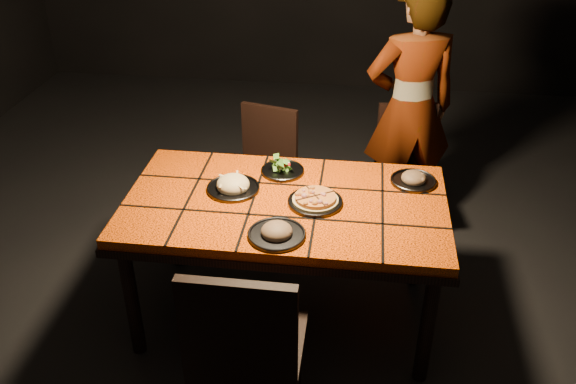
# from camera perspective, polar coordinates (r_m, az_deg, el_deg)

# --- Properties ---
(room_shell) EXTENTS (6.04, 7.04, 3.08)m
(room_shell) POSITION_cam_1_polar(r_m,az_deg,el_deg) (2.71, -0.28, 12.79)
(room_shell) COLOR black
(room_shell) RESTS_ON ground
(dining_table) EXTENTS (1.62, 0.92, 0.75)m
(dining_table) POSITION_cam_1_polar(r_m,az_deg,el_deg) (3.08, -0.24, -2.02)
(dining_table) COLOR #F05107
(dining_table) RESTS_ON ground
(chair_near) EXTENTS (0.45, 0.45, 0.99)m
(chair_near) POSITION_cam_1_polar(r_m,az_deg,el_deg) (2.52, -4.01, -14.25)
(chair_near) COLOR black
(chair_near) RESTS_ON ground
(chair_far_left) EXTENTS (0.46, 0.46, 0.84)m
(chair_far_left) POSITION_cam_1_polar(r_m,az_deg,el_deg) (3.93, -2.23, 2.69)
(chair_far_left) COLOR black
(chair_far_left) RESTS_ON ground
(chair_far_right) EXTENTS (0.43, 0.43, 0.84)m
(chair_far_right) POSITION_cam_1_polar(r_m,az_deg,el_deg) (4.03, 10.99, 2.92)
(chair_far_right) COLOR black
(chair_far_right) RESTS_ON ground
(diner) EXTENTS (0.68, 0.54, 1.63)m
(diner) POSITION_cam_1_polar(r_m,az_deg,el_deg) (3.95, 11.34, 7.60)
(diner) COLOR brown
(diner) RESTS_ON ground
(plate_pizza) EXTENTS (0.31, 0.31, 0.04)m
(plate_pizza) POSITION_cam_1_polar(r_m,az_deg,el_deg) (3.00, 2.57, -0.78)
(plate_pizza) COLOR #343439
(plate_pizza) RESTS_ON dining_table
(plate_pasta) EXTENTS (0.27, 0.27, 0.09)m
(plate_pasta) POSITION_cam_1_polar(r_m,az_deg,el_deg) (3.12, -5.16, 0.59)
(plate_pasta) COLOR #343439
(plate_pasta) RESTS_ON dining_table
(plate_salad) EXTENTS (0.23, 0.23, 0.07)m
(plate_salad) POSITION_cam_1_polar(r_m,az_deg,el_deg) (3.26, -0.51, 2.25)
(plate_salad) COLOR #343439
(plate_salad) RESTS_ON dining_table
(plate_mushroom_a) EXTENTS (0.27, 0.27, 0.09)m
(plate_mushroom_a) POSITION_cam_1_polar(r_m,az_deg,el_deg) (2.76, -1.06, -3.75)
(plate_mushroom_a) COLOR #343439
(plate_mushroom_a) RESTS_ON dining_table
(plate_mushroom_b) EXTENTS (0.24, 0.24, 0.08)m
(plate_mushroom_b) POSITION_cam_1_polar(r_m,az_deg,el_deg) (3.24, 11.67, 1.22)
(plate_mushroom_b) COLOR #343439
(plate_mushroom_b) RESTS_ON dining_table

